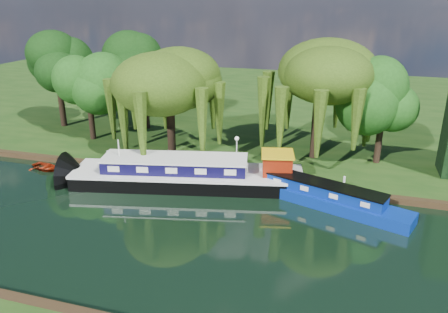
% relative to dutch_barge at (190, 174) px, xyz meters
% --- Properties ---
extents(ground, '(120.00, 120.00, 0.00)m').
position_rel_dutch_barge_xyz_m(ground, '(2.17, -6.88, -0.90)').
color(ground, black).
extents(far_bank, '(120.00, 52.00, 0.45)m').
position_rel_dutch_barge_xyz_m(far_bank, '(2.17, 27.12, -0.67)').
color(far_bank, '#14350E').
rests_on(far_bank, ground).
extents(dutch_barge, '(17.61, 7.43, 3.63)m').
position_rel_dutch_barge_xyz_m(dutch_barge, '(0.00, 0.00, 0.00)').
color(dutch_barge, black).
rests_on(dutch_barge, ground).
extents(narrowboat, '(11.96, 5.90, 1.75)m').
position_rel_dutch_barge_xyz_m(narrowboat, '(9.87, -0.43, -0.28)').
color(narrowboat, navy).
rests_on(narrowboat, ground).
extents(red_dinghy, '(3.17, 2.63, 0.57)m').
position_rel_dutch_barge_xyz_m(red_dinghy, '(-12.58, -0.41, -0.90)').
color(red_dinghy, maroon).
rests_on(red_dinghy, ground).
extents(willow_left, '(7.18, 7.18, 8.60)m').
position_rel_dutch_barge_xyz_m(willow_left, '(-3.49, 4.85, 5.80)').
color(willow_left, black).
rests_on(willow_left, far_bank).
extents(willow_right, '(7.35, 7.35, 8.95)m').
position_rel_dutch_barge_xyz_m(willow_right, '(8.43, 7.69, 6.08)').
color(willow_right, black).
rests_on(willow_right, far_bank).
extents(tree_far_left, '(4.89, 4.89, 7.88)m').
position_rel_dutch_barge_xyz_m(tree_far_left, '(-12.56, 6.74, 4.95)').
color(tree_far_left, black).
rests_on(tree_far_left, far_bank).
extents(tree_far_back, '(5.26, 5.26, 8.85)m').
position_rel_dutch_barge_xyz_m(tree_far_back, '(-18.08, 9.85, 5.72)').
color(tree_far_back, black).
rests_on(tree_far_back, far_bank).
extents(tree_far_mid, '(5.49, 5.49, 8.98)m').
position_rel_dutch_barge_xyz_m(tree_far_mid, '(-9.23, 11.64, 5.74)').
color(tree_far_mid, black).
rests_on(tree_far_mid, far_bank).
extents(tree_far_right, '(4.55, 4.55, 7.45)m').
position_rel_dutch_barge_xyz_m(tree_far_right, '(13.57, 7.88, 4.68)').
color(tree_far_right, black).
rests_on(tree_far_right, far_bank).
extents(lamppost, '(0.36, 0.36, 2.56)m').
position_rel_dutch_barge_xyz_m(lamppost, '(2.67, 3.62, 1.52)').
color(lamppost, silver).
rests_on(lamppost, far_bank).
extents(mooring_posts, '(19.16, 0.16, 1.00)m').
position_rel_dutch_barge_xyz_m(mooring_posts, '(1.67, 1.52, 0.05)').
color(mooring_posts, silver).
rests_on(mooring_posts, far_bank).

